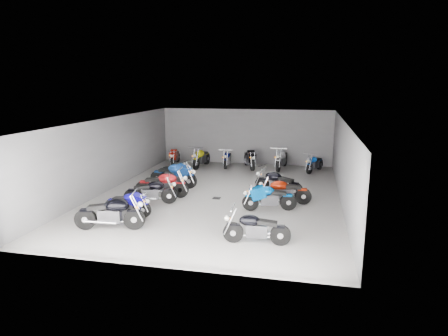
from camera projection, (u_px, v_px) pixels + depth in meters
The scene contains 22 objects.
ground at pixel (219, 195), 17.06m from camera, with size 14.00×14.00×0.00m, color gray.
wall_back at pixel (246, 137), 23.41m from camera, with size 10.00×0.10×3.20m, color slate.
wall_left at pixel (110, 154), 17.76m from camera, with size 0.10×14.00×3.20m, color slate.
wall_right at pixel (343, 163), 15.69m from camera, with size 0.10×14.00×3.20m, color slate.
ceiling at pixel (219, 120), 16.38m from camera, with size 10.00×14.00×0.04m, color black.
drain_grate at pixel (217, 198), 16.58m from camera, with size 0.32×0.32×0.01m, color black.
motorcycle_left_a at pixel (111, 213), 12.95m from camera, with size 2.28×0.67×1.01m.
motorcycle_left_b at pixel (128, 204), 14.33m from camera, with size 1.85×0.41×0.81m.
motorcycle_left_c at pixel (151, 192), 15.68m from camera, with size 2.03×0.80×0.92m.
motorcycle_left_d at pixel (163, 185), 16.63m from camera, with size 2.26×0.51×0.99m.
motorcycle_left_e at pixel (174, 175), 18.26m from camera, with size 2.32×0.56×1.02m.
motorcycle_left_f at pixel (175, 172), 19.24m from camera, with size 1.94×0.66×0.87m.
motorcycle_right_a at pixel (256, 228), 11.81m from camera, with size 2.02×0.42×0.89m.
motorcycle_right_c at pixel (269, 198), 14.91m from camera, with size 2.02×0.63×0.90m.
motorcycle_right_d at pixel (284, 191), 15.71m from camera, with size 2.11×0.53×0.93m.
motorcycle_right_e at pixel (278, 183), 16.90m from camera, with size 2.11×0.97×0.98m.
motorcycle_back_a at pixel (175, 156), 23.35m from camera, with size 0.44×1.96×0.86m.
motorcycle_back_b at pixel (201, 158), 22.57m from camera, with size 0.52×2.28×1.00m.
motorcycle_back_c at pixel (227, 158), 22.70m from camera, with size 0.42×1.99×0.88m.
motorcycle_back_d at pixel (250, 159), 22.33m from camera, with size 0.94×2.13×0.98m.
motorcycle_back_e at pixel (281, 159), 22.06m from camera, with size 0.56×2.37×1.04m.
motorcycle_back_f at pixel (315, 163), 21.39m from camera, with size 0.91×1.85×0.86m.
Camera 1 is at (3.68, -16.02, 4.71)m, focal length 32.00 mm.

